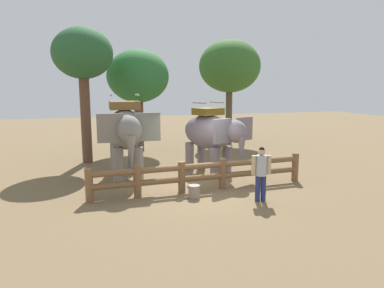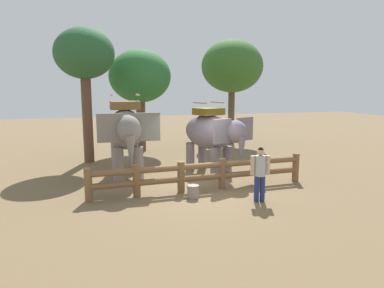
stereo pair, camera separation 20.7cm
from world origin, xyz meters
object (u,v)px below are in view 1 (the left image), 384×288
(elephant_near_left, at_px, (126,132))
(tree_back_center, at_px, (83,56))
(tourist_woman_in_black, at_px, (261,170))
(feed_bucket, at_px, (194,192))
(elephant_center, at_px, (212,134))
(log_fence, at_px, (203,173))
(tree_far_right, at_px, (230,67))
(tree_far_left, at_px, (138,77))

(elephant_near_left, height_order, tree_back_center, tree_back_center)
(elephant_near_left, relative_size, tourist_woman_in_black, 2.20)
(elephant_near_left, xyz_separation_m, feed_bucket, (1.75, -3.07, -1.59))
(elephant_center, bearing_deg, log_fence, -117.16)
(tree_back_center, xyz_separation_m, tree_far_right, (8.35, 3.16, -0.16))
(log_fence, xyz_separation_m, tree_far_right, (4.67, 8.91, 4.02))
(tourist_woman_in_black, bearing_deg, feed_bucket, 154.26)
(log_fence, relative_size, tree_back_center, 1.25)
(elephant_near_left, bearing_deg, tree_back_center, 112.82)
(tree_far_left, bearing_deg, elephant_near_left, -103.39)
(elephant_center, height_order, tree_back_center, tree_back_center)
(log_fence, height_order, feed_bucket, log_fence)
(log_fence, bearing_deg, feed_bucket, -126.35)
(tree_far_left, bearing_deg, tree_far_right, 10.55)
(tourist_woman_in_black, xyz_separation_m, tree_far_right, (3.33, 10.49, 3.65))
(log_fence, bearing_deg, tree_back_center, 122.60)
(elephant_center, relative_size, tree_far_left, 0.64)
(elephant_near_left, relative_size, tree_far_left, 0.69)
(tree_back_center, bearing_deg, elephant_near_left, -67.18)
(tree_back_center, bearing_deg, tree_far_right, 20.69)
(elephant_near_left, xyz_separation_m, tree_back_center, (-1.42, 3.37, 2.99))
(log_fence, height_order, tree_far_right, tree_far_right)
(tourist_woman_in_black, bearing_deg, elephant_near_left, 132.27)
(tree_far_left, xyz_separation_m, tree_back_center, (-2.72, -2.11, 0.84))
(log_fence, xyz_separation_m, elephant_near_left, (-2.26, 2.38, 1.20))
(log_fence, height_order, tree_far_left, tree_far_left)
(feed_bucket, bearing_deg, elephant_near_left, 119.72)
(log_fence, xyz_separation_m, tourist_woman_in_black, (1.34, -1.58, 0.38))
(tree_far_right, bearing_deg, log_fence, -117.67)
(tourist_woman_in_black, relative_size, tree_back_center, 0.28)
(tree_back_center, bearing_deg, tree_far_left, 37.71)
(elephant_near_left, xyz_separation_m, tree_far_right, (6.93, 6.53, 2.83))
(tourist_woman_in_black, relative_size, tree_far_left, 0.31)
(tree_back_center, height_order, tree_far_right, tree_far_right)
(tree_far_right, height_order, feed_bucket, tree_far_right)
(log_fence, xyz_separation_m, feed_bucket, (-0.51, -0.69, -0.40))
(tree_far_left, distance_m, tree_back_center, 3.54)
(tree_far_left, bearing_deg, tourist_woman_in_black, -76.34)
(log_fence, height_order, elephant_near_left, elephant_near_left)
(log_fence, distance_m, feed_bucket, 0.94)
(tree_far_right, bearing_deg, tree_back_center, -159.31)
(elephant_center, distance_m, feed_bucket, 3.49)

